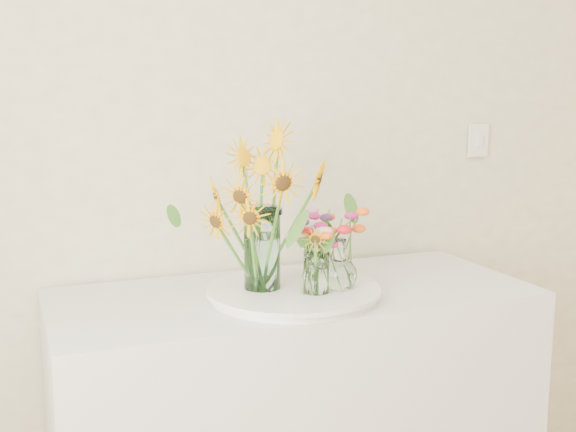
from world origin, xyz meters
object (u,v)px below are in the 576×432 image
Objects in this scene: tray at (294,294)px; small_vase_b at (339,264)px; mason_jar at (262,248)px; small_vase_c at (314,261)px; small_vase_a at (316,273)px.

small_vase_b reaches higher than tray.
mason_jar reaches higher than small_vase_c.
small_vase_b is at bearing 15.45° from small_vase_a.
small_vase_c is at bearing 18.95° from mason_jar.
small_vase_a is (0.12, -0.10, -0.06)m from mason_jar.
small_vase_b is at bearing -20.61° from mason_jar.
mason_jar is at bearing -161.05° from small_vase_c.
small_vase_c is (0.19, 0.06, -0.07)m from mason_jar.
small_vase_a is (0.04, -0.07, 0.07)m from tray.
small_vase_a is 0.83× the size of small_vase_b.
small_vase_a is at bearing -164.55° from small_vase_b.
tray is at bearing 158.49° from small_vase_b.
tray is 1.96× the size of mason_jar.
tray is 0.11m from small_vase_a.
mason_jar is at bearing 159.39° from small_vase_b.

